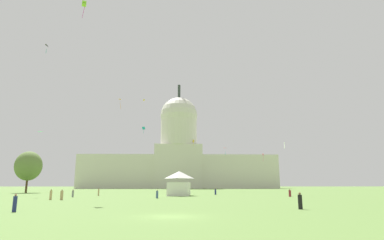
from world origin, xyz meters
The scene contains 23 objects.
ground_plane centered at (0.00, 0.00, 0.00)m, with size 800.00×800.00×0.00m, color olive.
capitol_building centered at (-1.07, 179.47, 19.63)m, with size 124.44×24.43×68.56m.
event_tent centered at (0.32, 46.96, 2.67)m, with size 5.59×7.47×5.43m.
tree_west_near centered at (-46.08, 73.57, 8.04)m, with size 9.01×8.72×12.51m.
person_grey_front_center centered at (-20.71, 39.39, 0.68)m, with size 0.52×0.52×1.50m.
person_navy_mid_center centered at (9.22, 53.47, 0.70)m, with size 0.60×0.60×1.55m.
person_navy_lawn_far_left centered at (-14.48, 4.75, 0.74)m, with size 0.49×0.49×1.61m.
person_denim_aisle_center centered at (-3.55, 33.13, 0.70)m, with size 0.54×0.54×1.54m.
person_black_mid_left centered at (12.89, 6.91, 0.76)m, with size 0.56×0.56×1.68m.
person_tan_back_left centered at (-20.56, 28.17, 0.77)m, with size 0.53×0.53×1.68m.
person_tan_back_center centered at (-18.65, 27.77, 0.76)m, with size 0.65×0.65×1.67m.
person_tan_edge_west centered at (-17.69, 47.42, 0.76)m, with size 0.33×0.33×1.64m.
person_maroon_near_tree_east centered at (23.15, 40.14, 0.68)m, with size 0.67×0.67×1.52m.
kite_turquoise_mid centered at (-11.12, 72.44, 19.73)m, with size 1.03×0.66×2.22m.
kite_pink_low centered at (32.71, 96.79, 13.65)m, with size 0.58×0.90×3.05m.
kite_green_low centered at (-38.87, 62.16, 16.47)m, with size 1.66×1.04×0.31m.
kite_gold_mid centered at (5.53, 99.46, 19.31)m, with size 0.77×0.19×2.47m.
kite_white_low centered at (25.50, 48.90, 11.68)m, with size 0.26×1.11×1.51m.
kite_red_low centered at (18.85, 101.33, 16.55)m, with size 1.83×1.66×2.61m.
kite_black_high centered at (-37.38, 57.52, 40.20)m, with size 0.97×1.60×2.34m.
kite_yellow_high centered at (-21.42, 154.46, 51.14)m, with size 0.73×0.69×0.89m.
kite_orange_mid centered at (-22.72, 93.70, 34.33)m, with size 1.03×1.25×3.91m.
kite_lime_high centered at (-18.51, 31.09, 37.22)m, with size 1.03×1.04×3.56m.
Camera 1 is at (0.81, -25.75, 2.45)m, focal length 29.58 mm.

